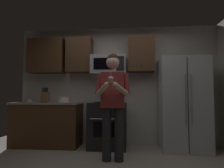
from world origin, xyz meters
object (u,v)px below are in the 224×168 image
Objects in this scene: oven_range at (108,125)px; knife_block at (45,97)px; person at (113,99)px; cupcake at (111,80)px; microwave at (109,65)px; bowl_small_colored at (29,101)px; refrigerator at (183,104)px; bowl_large_white at (63,99)px.

knife_block reaches higher than oven_range.
person reaches higher than cupcake.
microwave is 1.91m from bowl_small_colored.
person reaches higher than oven_range.
refrigerator reaches higher than knife_block.
person is at bearing 90.00° from cupcake.
refrigerator is 1.56m from person.
bowl_small_colored is 0.08× the size of person.
person is (1.93, -0.91, 0.04)m from bowl_small_colored.
oven_range is 1.82m from bowl_small_colored.
cupcake is (1.13, -1.19, 0.31)m from bowl_large_white.
oven_range is 3.74× the size of bowl_large_white.
knife_block is at bearing -173.62° from microwave.
knife_block is at bearing -178.72° from oven_range.
person is at bearing -37.13° from bowl_large_white.
refrigerator is at bearing -1.50° from oven_range.
bowl_large_white is 1.67× the size of bowl_small_colored.
bowl_large_white is 1.42m from person.
oven_range is 1.45m from knife_block.
refrigerator is 2.84m from knife_block.
bowl_large_white is (-2.46, 0.05, 0.08)m from refrigerator.
person reaches higher than bowl_large_white.
microwave is 2.97× the size of bowl_large_white.
bowl_large_white is 0.14× the size of person.
oven_range is 5.36× the size of cupcake.
microwave is at bearing 6.63° from bowl_large_white.
cupcake is at bearing -90.00° from person.
bowl_large_white is (-0.96, -0.11, -0.74)m from microwave.
bowl_small_colored is at bearing 177.91° from oven_range.
oven_range is 1.26m from microwave.
oven_range is at bearing 98.52° from cupcake.
cupcake reaches higher than oven_range.
bowl_small_colored is at bearing 175.98° from bowl_large_white.
refrigerator is 1.02× the size of person.
bowl_small_colored is at bearing 167.37° from knife_block.
bowl_large_white reaches higher than oven_range.
knife_block is 0.44m from bowl_small_colored.
bowl_large_white is 1.67m from cupcake.
refrigerator is 7.23× the size of bowl_large_white.
knife_block is at bearing -174.24° from bowl_large_white.
refrigerator is 10.35× the size of cupcake.
bowl_small_colored is 2.32m from cupcake.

